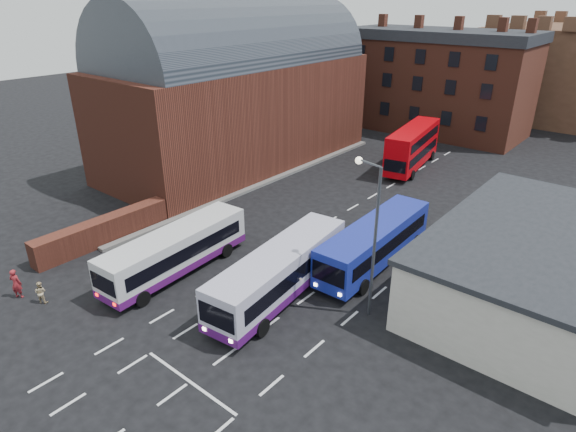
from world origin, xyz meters
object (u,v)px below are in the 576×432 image
Objects in this scene: street_lamp at (372,227)px; pedestrian_beige at (41,292)px; bus_blue at (375,241)px; pedestrian_red at (16,284)px; bus_white_outbound at (176,249)px; bus_white_inbound at (280,270)px; bus_red_double at (412,147)px.

pedestrian_beige is at bearing -143.18° from street_lamp.
bus_blue reaches higher than pedestrian_red.
bus_blue is 1.24× the size of street_lamp.
pedestrian_beige is (-3.32, -7.03, -0.99)m from bus_white_outbound.
bus_white_inbound is 1.04× the size of bus_blue.
bus_white_inbound is 6.99m from bus_blue.
street_lamp is at bearing -176.16° from pedestrian_beige.
bus_blue is at bearing 40.35° from bus_white_outbound.
bus_white_outbound reaches higher than pedestrian_beige.
bus_white_inbound reaches higher than pedestrian_red.
street_lamp is 4.71× the size of pedestrian_red.
bus_red_double reaches higher than pedestrian_beige.
bus_white_inbound is 1.29× the size of street_lamp.
pedestrian_beige is at bearing 50.41° from bus_blue.
pedestrian_red is 1.37× the size of pedestrian_beige.
bus_white_outbound is 0.97× the size of bus_blue.
bus_blue is 1.01× the size of bus_red_double.
bus_blue is at bearing -160.56° from pedestrian_red.
pedestrian_beige is at bearing 171.40° from pedestrian_red.
pedestrian_beige is at bearing 71.86° from bus_red_double.
pedestrian_red is 1.70m from pedestrian_beige.
bus_red_double is 36.16m from pedestrian_red.
bus_red_double is at bearing -86.21° from bus_white_inbound.
bus_white_inbound reaches higher than bus_blue.
bus_white_inbound is at bearing -158.64° from street_lamp.
bus_white_inbound is at bearing -170.11° from pedestrian_red.
pedestrian_red is (-6.96, -35.46, -1.28)m from bus_red_double.
bus_red_double is (-4.64, 25.69, 0.44)m from bus_white_inbound.
bus_white_inbound is 13.62m from pedestrian_beige.
bus_red_double is at bearing -131.34° from pedestrian_red.
bus_red_double is at bearing -71.57° from bus_blue.
street_lamp reaches higher than pedestrian_beige.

